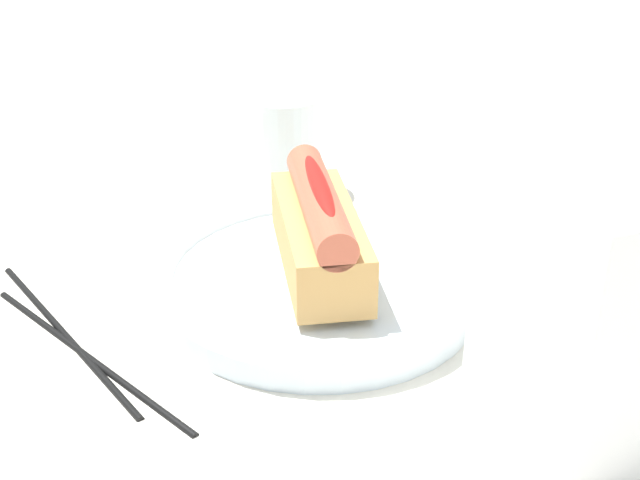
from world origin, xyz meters
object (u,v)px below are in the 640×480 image
(napkin_box, at_px, (559,315))
(chopstick_far, at_px, (65,332))
(water_glass, at_px, (283,150))
(hotdog_front, at_px, (320,230))
(serving_bowl, at_px, (320,282))
(chopstick_near, at_px, (87,354))

(napkin_box, relative_size, chopstick_far, 0.68)
(water_glass, bearing_deg, napkin_box, 7.39)
(hotdog_front, distance_m, napkin_box, 0.19)
(hotdog_front, xyz_separation_m, chopstick_far, (-0.01, -0.17, -0.05))
(serving_bowl, xyz_separation_m, chopstick_near, (0.02, -0.16, -0.01))
(hotdog_front, height_order, chopstick_far, hotdog_front)
(water_glass, height_order, chopstick_far, water_glass)
(water_glass, bearing_deg, hotdog_front, -8.33)
(chopstick_near, bearing_deg, chopstick_far, 174.01)
(water_glass, bearing_deg, chopstick_far, -47.92)
(water_glass, height_order, chopstick_near, water_glass)
(napkin_box, bearing_deg, hotdog_front, -157.37)
(napkin_box, height_order, chopstick_near, napkin_box)
(serving_bowl, distance_m, napkin_box, 0.20)
(serving_bowl, xyz_separation_m, chopstick_far, (-0.01, -0.17, -0.01))
(serving_bowl, distance_m, water_glass, 0.20)
(napkin_box, distance_m, chopstick_near, 0.29)
(serving_bowl, bearing_deg, napkin_box, 23.74)
(water_glass, xyz_separation_m, chopstick_near, (0.21, -0.19, -0.04))
(serving_bowl, relative_size, water_glass, 2.50)
(serving_bowl, relative_size, napkin_box, 1.50)
(chopstick_far, bearing_deg, water_glass, 112.83)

